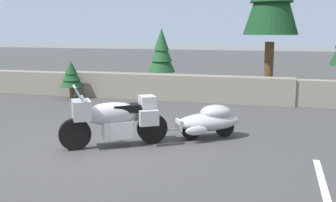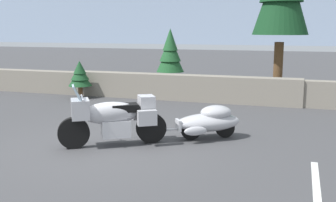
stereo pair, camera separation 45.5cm
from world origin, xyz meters
name	(u,v)px [view 1 (the left image)]	position (x,y,z in m)	size (l,w,h in m)	color
ground_plane	(106,147)	(0.00, 0.00, 0.00)	(80.00, 80.00, 0.00)	#424244
stone_guard_wall	(167,87)	(-0.33, 5.99, 0.43)	(24.00, 0.57, 0.89)	gray
distant_ridgeline	(267,6)	(0.00, 95.96, 8.00)	(240.00, 80.00, 16.00)	#8C9EB7
touring_motorcycle	(114,118)	(0.15, 0.14, 0.62)	(2.01, 1.49, 1.33)	black
car_shaped_trailer	(209,120)	(1.96, 1.32, 0.41)	(2.04, 1.51, 0.76)	black
pine_tree_far_right	(161,53)	(-0.97, 7.54, 1.56)	(1.07, 1.07, 2.49)	brown
pine_sapling_near	(71,75)	(-3.65, 5.28, 0.84)	(0.84, 0.84, 1.35)	brown
parking_stripe_marker	(326,197)	(4.21, -1.50, 0.00)	(0.12, 3.60, 0.01)	silver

